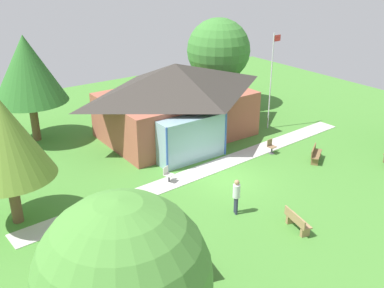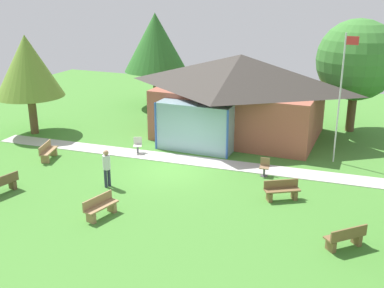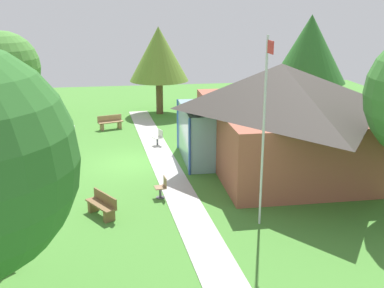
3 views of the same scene
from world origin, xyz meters
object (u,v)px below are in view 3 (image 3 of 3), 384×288
(bench_mid_right, at_px, (102,206))
(patio_chair_west, at_px, (158,138))
(bench_front_center, at_px, (15,157))
(tree_behind_pavilion_left, at_px, (310,49))
(tree_west_hedge, at_px, (159,54))
(patio_chair_lawn_spare, at_px, (162,188))
(pavilion, at_px, (276,114))
(flagpole, at_px, (264,126))
(bench_front_left, at_px, (37,129))
(bench_mid_left, at_px, (110,123))
(tree_lawn_corner, at_px, (3,68))
(visitor_strolling_lawn, at_px, (72,135))

(bench_mid_right, height_order, patio_chair_west, patio_chair_west)
(bench_front_center, relative_size, tree_behind_pavilion_left, 0.23)
(tree_west_hedge, bearing_deg, patio_chair_lawn_spare, -4.77)
(pavilion, distance_m, patio_chair_west, 6.83)
(flagpole, bearing_deg, tree_behind_pavilion_left, 152.41)
(flagpole, relative_size, bench_front_left, 4.16)
(bench_front_center, bearing_deg, bench_mid_right, 137.68)
(bench_mid_left, xyz_separation_m, patio_chair_west, (3.85, 2.60, 0.01))
(bench_mid_right, distance_m, patio_chair_west, 8.84)
(bench_mid_right, height_order, patio_chair_lawn_spare, patio_chair_lawn_spare)
(bench_mid_right, xyz_separation_m, tree_lawn_corner, (-15.61, -6.51, 2.99))
(patio_chair_west, bearing_deg, tree_behind_pavilion_left, -92.32)
(bench_front_left, bearing_deg, patio_chair_west, -11.77)
(bench_mid_left, bearing_deg, pavilion, 117.42)
(bench_mid_left, distance_m, tree_behind_pavilion_left, 13.15)
(flagpole, bearing_deg, tree_lawn_corner, -145.09)
(patio_chair_lawn_spare, relative_size, visitor_strolling_lawn, 0.49)
(bench_front_center, bearing_deg, tree_lawn_corner, -63.20)
(bench_mid_left, bearing_deg, visitor_strolling_lawn, 51.62)
(tree_west_hedge, bearing_deg, tree_behind_pavilion_left, 67.45)
(pavilion, height_order, bench_front_left, pavilion)
(flagpole, bearing_deg, patio_chair_lawn_spare, -131.95)
(bench_mid_right, bearing_deg, visitor_strolling_lawn, -19.67)
(patio_chair_west, bearing_deg, patio_chair_lawn_spare, 152.87)
(flagpole, relative_size, bench_front_center, 4.15)
(bench_mid_right, height_order, bench_front_left, same)
(patio_chair_lawn_spare, relative_size, patio_chair_west, 1.00)
(patio_chair_west, bearing_deg, tree_lawn_corner, 28.78)
(pavilion, bearing_deg, flagpole, -22.46)
(flagpole, relative_size, tree_west_hedge, 1.10)
(bench_front_left, distance_m, tree_west_hedge, 9.58)
(bench_front_center, bearing_deg, bench_front_left, -78.99)
(bench_mid_left, bearing_deg, bench_mid_right, 71.91)
(flagpole, distance_m, tree_lawn_corner, 20.89)
(patio_chair_lawn_spare, relative_size, tree_behind_pavilion_left, 0.13)
(pavilion, height_order, tree_behind_pavilion_left, tree_behind_pavilion_left)
(tree_west_hedge, xyz_separation_m, tree_lawn_corner, (0.34, -10.02, -0.69))
(bench_front_left, relative_size, tree_behind_pavilion_left, 0.23)
(bench_mid_right, xyz_separation_m, tree_west_hedge, (-15.95, 3.51, 3.68))
(pavilion, bearing_deg, bench_front_center, -98.25)
(bench_mid_left, height_order, tree_behind_pavilion_left, tree_behind_pavilion_left)
(patio_chair_lawn_spare, bearing_deg, bench_front_left, 25.47)
(bench_front_center, xyz_separation_m, visitor_strolling_lawn, (-1.30, 2.57, 0.62))
(flagpole, xyz_separation_m, bench_front_center, (-7.71, -9.69, -3.14))
(patio_chair_lawn_spare, xyz_separation_m, tree_behind_pavilion_left, (-10.85, 10.32, 4.23))
(pavilion, distance_m, bench_front_center, 12.46)
(flagpole, distance_m, bench_front_left, 16.28)
(flagpole, distance_m, bench_mid_right, 6.47)
(bench_mid_right, relative_size, tree_behind_pavilion_left, 0.22)
(patio_chair_west, bearing_deg, bench_mid_right, 138.48)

